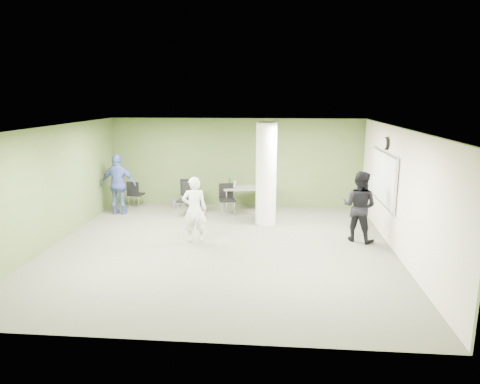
# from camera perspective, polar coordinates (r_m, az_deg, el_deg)

# --- Properties ---
(floor) EXTENTS (8.00, 8.00, 0.00)m
(floor) POSITION_cam_1_polar(r_m,az_deg,el_deg) (10.17, -2.59, -7.33)
(floor) COLOR #515040
(floor) RESTS_ON ground
(ceiling) EXTENTS (8.00, 8.00, 0.00)m
(ceiling) POSITION_cam_1_polar(r_m,az_deg,el_deg) (9.58, -2.76, 8.62)
(ceiling) COLOR white
(ceiling) RESTS_ON wall_back
(wall_back) EXTENTS (8.00, 2.80, 0.02)m
(wall_back) POSITION_cam_1_polar(r_m,az_deg,el_deg) (13.69, -0.47, 3.95)
(wall_back) COLOR #495E2C
(wall_back) RESTS_ON floor
(wall_left) EXTENTS (0.02, 8.00, 2.80)m
(wall_left) POSITION_cam_1_polar(r_m,az_deg,el_deg) (11.04, -23.73, 0.75)
(wall_left) COLOR #495E2C
(wall_left) RESTS_ON floor
(wall_right_cream) EXTENTS (0.02, 8.00, 2.80)m
(wall_right_cream) POSITION_cam_1_polar(r_m,az_deg,el_deg) (10.07, 20.52, -0.03)
(wall_right_cream) COLOR beige
(wall_right_cream) RESTS_ON floor
(column) EXTENTS (0.56, 0.56, 2.80)m
(column) POSITION_cam_1_polar(r_m,az_deg,el_deg) (11.66, 3.50, 2.40)
(column) COLOR silver
(column) RESTS_ON floor
(whiteboard) EXTENTS (0.05, 2.30, 1.30)m
(whiteboard) POSITION_cam_1_polar(r_m,az_deg,el_deg) (11.17, 18.57, 1.82)
(whiteboard) COLOR silver
(whiteboard) RESTS_ON wall_right_cream
(wall_clock) EXTENTS (0.06, 0.32, 0.32)m
(wall_clock) POSITION_cam_1_polar(r_m,az_deg,el_deg) (11.05, 18.88, 6.15)
(wall_clock) COLOR black
(wall_clock) RESTS_ON wall_right_cream
(folding_table) EXTENTS (1.67, 0.95, 1.00)m
(folding_table) POSITION_cam_1_polar(r_m,az_deg,el_deg) (13.12, 1.12, 0.45)
(folding_table) COLOR gray
(folding_table) RESTS_ON floor
(wastebasket) EXTENTS (0.24, 0.24, 0.27)m
(wastebasket) POSITION_cam_1_polar(r_m,az_deg,el_deg) (13.75, -8.71, -1.54)
(wastebasket) COLOR #4C4C4C
(wastebasket) RESTS_ON floor
(chair_back_left) EXTENTS (0.50, 0.50, 0.86)m
(chair_back_left) POSITION_cam_1_polar(r_m,az_deg,el_deg) (13.93, -13.86, -0.04)
(chair_back_left) COLOR black
(chair_back_left) RESTS_ON floor
(chair_back_right) EXTENTS (0.56, 0.56, 0.97)m
(chair_back_right) POSITION_cam_1_polar(r_m,az_deg,el_deg) (13.57, -6.95, 0.19)
(chair_back_right) COLOR black
(chair_back_right) RESTS_ON floor
(chair_table_left) EXTENTS (0.58, 0.58, 0.98)m
(chair_table_left) POSITION_cam_1_polar(r_m,az_deg,el_deg) (12.73, -6.92, -0.61)
(chair_table_left) COLOR black
(chair_table_left) RESTS_ON floor
(chair_table_right) EXTENTS (0.56, 0.56, 0.91)m
(chair_table_right) POSITION_cam_1_polar(r_m,az_deg,el_deg) (12.83, -1.79, -0.60)
(chair_table_right) COLOR black
(chair_table_right) RESTS_ON floor
(woman_white) EXTENTS (0.64, 0.48, 1.61)m
(woman_white) POSITION_cam_1_polar(r_m,az_deg,el_deg) (10.36, -6.09, -2.34)
(woman_white) COLOR silver
(woman_white) RESTS_ON floor
(man_black) EXTENTS (1.06, 0.98, 1.73)m
(man_black) POSITION_cam_1_polar(r_m,az_deg,el_deg) (10.74, 15.61, -1.86)
(man_black) COLOR black
(man_black) RESTS_ON floor
(man_blue) EXTENTS (1.07, 0.45, 1.81)m
(man_blue) POSITION_cam_1_polar(r_m,az_deg,el_deg) (13.21, -15.89, 0.98)
(man_blue) COLOR #3C4E97
(man_blue) RESTS_ON floor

